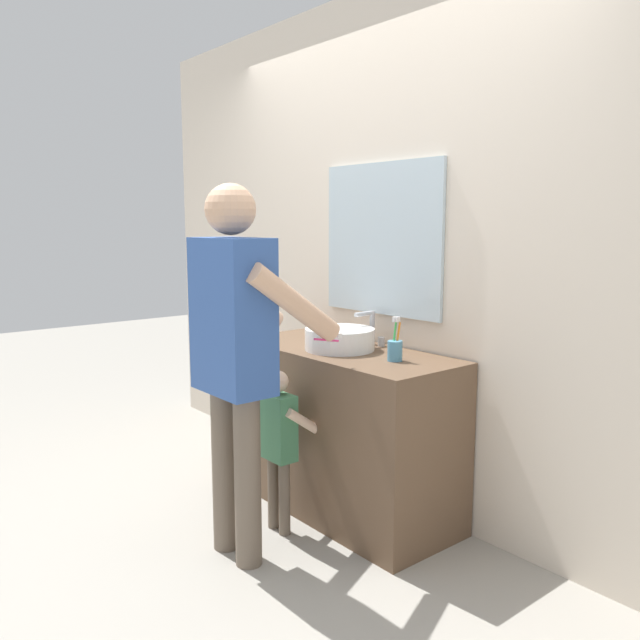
# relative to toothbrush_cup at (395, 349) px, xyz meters

# --- Properties ---
(ground_plane) EXTENTS (14.00, 14.00, 0.00)m
(ground_plane) POSITION_rel_toothbrush_cup_xyz_m (-0.36, -0.31, -0.91)
(ground_plane) COLOR #9E998E
(back_wall) EXTENTS (4.40, 0.10, 2.70)m
(back_wall) POSITION_rel_toothbrush_cup_xyz_m (-0.36, 0.31, 0.44)
(back_wall) COLOR beige
(back_wall) RESTS_ON ground
(vanity_cabinet) EXTENTS (1.28, 0.54, 0.86)m
(vanity_cabinet) POSITION_rel_toothbrush_cup_xyz_m (-0.36, -0.01, -0.48)
(vanity_cabinet) COLOR brown
(vanity_cabinet) RESTS_ON ground
(sink_basin) EXTENTS (0.36, 0.36, 0.11)m
(sink_basin) POSITION_rel_toothbrush_cup_xyz_m (-0.36, -0.03, 0.00)
(sink_basin) COLOR white
(sink_basin) RESTS_ON vanity_cabinet
(faucet) EXTENTS (0.18, 0.14, 0.18)m
(faucet) POSITION_rel_toothbrush_cup_xyz_m (-0.36, 0.19, 0.03)
(faucet) COLOR #B7BABF
(faucet) RESTS_ON vanity_cabinet
(toothbrush_cup) EXTENTS (0.07, 0.07, 0.21)m
(toothbrush_cup) POSITION_rel_toothbrush_cup_xyz_m (0.00, 0.00, 0.00)
(toothbrush_cup) COLOR #4C8EB2
(toothbrush_cup) RESTS_ON vanity_cabinet
(child_toddler) EXTENTS (0.25, 0.25, 0.80)m
(child_toddler) POSITION_rel_toothbrush_cup_xyz_m (-0.36, -0.41, -0.43)
(child_toddler) COLOR #6B5B4C
(child_toddler) RESTS_ON ground
(adult_parent) EXTENTS (0.51, 0.55, 1.66)m
(adult_parent) POSITION_rel_toothbrush_cup_xyz_m (-0.29, -0.69, 0.09)
(adult_parent) COLOR #6B5B4C
(adult_parent) RESTS_ON ground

